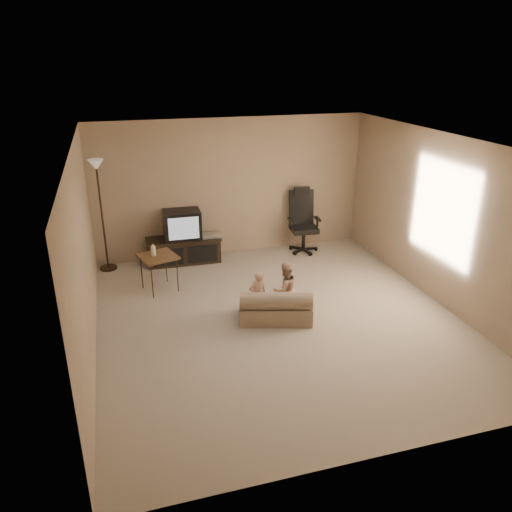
% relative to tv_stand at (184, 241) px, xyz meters
% --- Properties ---
extents(floor, '(5.50, 5.50, 0.00)m').
position_rel_tv_stand_xyz_m(floor, '(0.96, -2.49, -0.40)').
color(floor, '#B09F8C').
rests_on(floor, ground).
extents(room_shell, '(5.50, 5.50, 5.50)m').
position_rel_tv_stand_xyz_m(room_shell, '(0.96, -2.49, 1.12)').
color(room_shell, silver).
rests_on(room_shell, floor).
extents(tv_stand, '(1.36, 0.54, 0.96)m').
position_rel_tv_stand_xyz_m(tv_stand, '(0.00, 0.00, 0.00)').
color(tv_stand, black).
rests_on(tv_stand, floor).
extents(office_chair, '(0.61, 0.64, 1.21)m').
position_rel_tv_stand_xyz_m(office_chair, '(2.26, -0.06, 0.03)').
color(office_chair, black).
rests_on(office_chair, floor).
extents(side_table, '(0.67, 0.67, 0.80)m').
position_rel_tv_stand_xyz_m(side_table, '(-0.56, -1.04, 0.17)').
color(side_table, brown).
rests_on(side_table, floor).
extents(floor_lamp, '(0.30, 0.30, 1.93)m').
position_rel_tv_stand_xyz_m(floor_lamp, '(-1.34, 0.06, 1.01)').
color(floor_lamp, '#2F2014').
rests_on(floor_lamp, floor).
extents(child_sofa, '(1.13, 0.83, 0.50)m').
position_rel_tv_stand_xyz_m(child_sofa, '(0.91, -2.51, -0.20)').
color(child_sofa, '#9E856B').
rests_on(child_sofa, floor).
extents(toddler_left, '(0.27, 0.20, 0.73)m').
position_rel_tv_stand_xyz_m(toddler_left, '(0.69, -2.37, -0.04)').
color(toddler_left, '#D9A787').
rests_on(toddler_left, floor).
extents(toddler_right, '(0.43, 0.31, 0.81)m').
position_rel_tv_stand_xyz_m(toddler_right, '(1.09, -2.38, 0.00)').
color(toddler_right, '#D9A787').
rests_on(toddler_right, floor).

